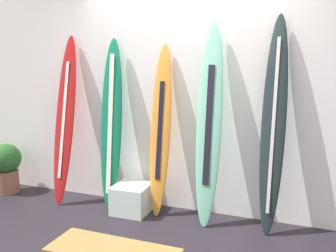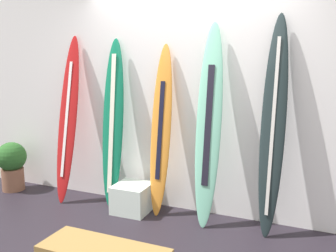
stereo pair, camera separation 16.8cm
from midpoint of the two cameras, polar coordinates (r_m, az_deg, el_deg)
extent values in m
cube|color=white|center=(4.15, 2.24, 5.70)|extent=(7.20, 0.20, 2.80)
ellipsoid|color=#B31718|center=(4.58, -17.03, 0.93)|extent=(0.26, 0.46, 2.05)
cube|color=white|center=(4.56, -17.24, 0.94)|extent=(0.04, 0.29, 1.39)
ellipsoid|color=#11714D|center=(4.29, -10.07, 0.29)|extent=(0.28, 0.33, 2.00)
cube|color=white|center=(4.26, -10.29, 0.28)|extent=(0.07, 0.22, 1.62)
ellipsoid|color=orange|center=(4.03, -2.38, -0.72)|extent=(0.24, 0.33, 1.92)
cube|color=black|center=(4.00, -2.52, -0.73)|extent=(0.05, 0.17, 1.09)
cone|color=black|center=(4.18, -2.75, -11.65)|extent=(0.07, 0.08, 0.11)
ellipsoid|color=#7CCAAA|center=(3.78, 5.28, 0.14)|extent=(0.28, 0.40, 2.13)
cube|color=black|center=(3.75, 5.17, 0.14)|extent=(0.07, 0.21, 1.24)
ellipsoid|color=#1D292A|center=(3.68, 15.11, 0.03)|extent=(0.25, 0.38, 2.19)
cube|color=beige|center=(3.65, 15.06, 0.03)|extent=(0.04, 0.26, 1.72)
cube|color=silver|center=(4.27, -6.88, -11.35)|extent=(0.41, 0.41, 0.32)
cylinder|color=brown|center=(5.34, -24.89, -7.95)|extent=(0.29, 0.29, 0.30)
sphere|color=#2B6126|center=(5.26, -25.14, -4.67)|extent=(0.39, 0.39, 0.39)
camera|label=1|loc=(0.08, -91.23, -0.22)|focal=38.50mm
camera|label=2|loc=(0.08, 88.77, 0.22)|focal=38.50mm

